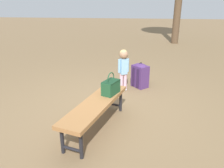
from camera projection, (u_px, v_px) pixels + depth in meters
ground_plane at (105, 106)px, 4.24m from camera, size 40.00×40.00×0.00m
park_bench at (96, 106)px, 3.38m from camera, size 1.65×0.84×0.45m
handbag at (111, 87)px, 3.63m from camera, size 0.37×0.30×0.37m
child_standing at (124, 64)px, 4.77m from camera, size 0.19×0.23×0.92m
backpack_large at (140, 75)px, 5.09m from camera, size 0.43×0.42×0.58m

